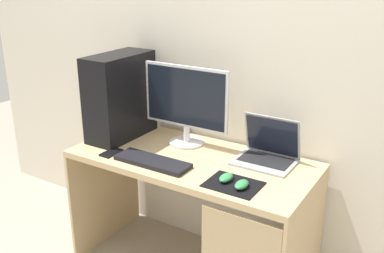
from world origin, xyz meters
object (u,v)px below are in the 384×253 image
cell_phone (111,153)px  keyboard (153,162)px  laptop (267,153)px  mouse_left (226,178)px  monitor (186,103)px  mouse_right (242,185)px  pc_tower (120,96)px

cell_phone → keyboard: bearing=2.7°
laptop → mouse_left: size_ratio=3.23×
monitor → mouse_right: monitor is taller
pc_tower → mouse_right: (0.93, -0.24, -0.23)m
mouse_left → laptop: bearing=77.7°
laptop → monitor: bearing=-177.5°
laptop → cell_phone: bearing=-154.9°
mouse_left → cell_phone: size_ratio=0.74×
pc_tower → keyboard: size_ratio=1.21×
laptop → keyboard: (-0.50, -0.35, -0.04)m
keyboard → cell_phone: bearing=-177.3°
keyboard → cell_phone: 0.28m
keyboard → mouse_left: mouse_left is taller
monitor → laptop: 0.54m
pc_tower → mouse_right: size_ratio=5.28×
keyboard → mouse_left: 0.43m
cell_phone → laptop: bearing=25.1°
laptop → mouse_right: 0.36m
pc_tower → keyboard: pc_tower is taller
cell_phone → mouse_right: bearing=0.6°
monitor → mouse_right: bearing=-32.6°
mouse_left → mouse_right: bearing=-14.7°
keyboard → mouse_left: size_ratio=4.38×
cell_phone → mouse_left: bearing=2.7°
pc_tower → laptop: 0.93m
monitor → keyboard: (0.00, -0.33, -0.24)m
pc_tower → laptop: size_ratio=1.63×
mouse_left → mouse_right: 0.10m
pc_tower → mouse_left: bearing=-14.3°
monitor → cell_phone: size_ratio=4.17×
laptop → cell_phone: laptop is taller
monitor → cell_phone: monitor is taller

